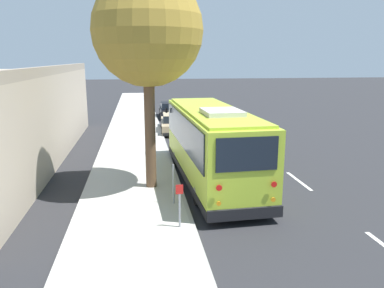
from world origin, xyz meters
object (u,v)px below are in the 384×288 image
(parked_sedan_black, at_px, (169,110))
(sign_post_far, at_px, (173,184))
(shuttle_bus, at_px, (211,141))
(street_tree, at_px, (147,24))
(sign_post_near, at_px, (180,205))
(parked_sedan_tan, at_px, (173,123))

(parked_sedan_black, xyz_separation_m, sign_post_far, (-20.20, 1.59, 0.24))
(shuttle_bus, height_order, street_tree, street_tree)
(street_tree, height_order, sign_post_near, street_tree)
(sign_post_near, height_order, sign_post_far, sign_post_far)
(shuttle_bus, distance_m, sign_post_near, 4.93)
(shuttle_bus, height_order, parked_sedan_tan, shuttle_bus)
(parked_sedan_black, distance_m, sign_post_near, 22.12)
(shuttle_bus, bearing_deg, parked_sedan_black, -1.61)
(parked_sedan_tan, distance_m, sign_post_near, 15.57)
(parked_sedan_tan, xyz_separation_m, street_tree, (-11.63, 1.98, 5.65))
(shuttle_bus, relative_size, sign_post_near, 7.02)
(shuttle_bus, height_order, sign_post_near, shuttle_bus)
(parked_sedan_black, distance_m, sign_post_far, 20.26)
(parked_sedan_black, height_order, street_tree, street_tree)
(shuttle_bus, relative_size, street_tree, 1.09)
(sign_post_near, bearing_deg, street_tree, 10.02)
(parked_sedan_black, relative_size, sign_post_far, 2.97)
(shuttle_bus, xyz_separation_m, parked_sedan_tan, (11.02, 0.53, -1.12))
(street_tree, distance_m, sign_post_near, 6.70)
(shuttle_bus, distance_m, street_tree, 5.21)
(parked_sedan_black, relative_size, sign_post_near, 3.17)
(parked_sedan_tan, bearing_deg, sign_post_far, 177.55)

